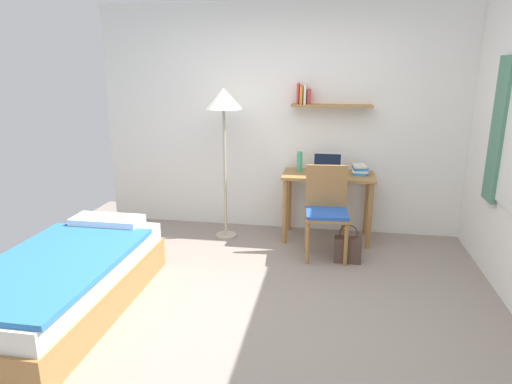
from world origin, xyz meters
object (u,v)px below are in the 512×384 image
at_px(desk_chair, 326,208).
at_px(laptop, 327,167).
at_px(water_bottle, 300,162).
at_px(handbag, 348,249).
at_px(desk, 328,188).
at_px(standing_lamp, 224,107).
at_px(book_stack, 360,170).
at_px(bed, 64,283).

xyz_separation_m(desk_chair, laptop, (-0.02, 0.56, 0.30)).
relative_size(water_bottle, handbag, 0.58).
bearing_deg(handbag, laptop, 109.25).
xyz_separation_m(desk, standing_lamp, (-1.14, -0.13, 0.88)).
height_order(standing_lamp, laptop, standing_lamp).
bearing_deg(book_stack, laptop, 175.31).
distance_m(desk, standing_lamp, 1.44).
xyz_separation_m(desk_chair, water_bottle, (-0.32, 0.53, 0.36)).
relative_size(bed, laptop, 5.87).
relative_size(desk_chair, standing_lamp, 0.55).
height_order(desk_chair, laptop, laptop).
xyz_separation_m(standing_lamp, book_stack, (1.48, 0.19, -0.67)).
height_order(desk, desk_chair, desk_chair).
bearing_deg(bed, laptop, 45.45).
height_order(desk, handbag, desk).
height_order(bed, laptop, laptop).
bearing_deg(desk, desk_chair, -90.38).
xyz_separation_m(standing_lamp, laptop, (1.12, 0.22, -0.67)).
bearing_deg(book_stack, water_bottle, -179.54).
xyz_separation_m(desk_chair, standing_lamp, (-1.14, 0.34, 0.97)).
bearing_deg(handbag, water_bottle, 129.64).
height_order(laptop, water_bottle, water_bottle).
bearing_deg(laptop, standing_lamp, -168.91).
bearing_deg(book_stack, handbag, -99.48).
relative_size(laptop, book_stack, 1.42).
distance_m(desk, handbag, 0.80).
bearing_deg(handbag, bed, -149.26).
height_order(desk_chair, handbag, desk_chair).
relative_size(desk, handbag, 2.50).
bearing_deg(water_bottle, laptop, 6.44).
distance_m(desk_chair, book_stack, 0.70).
xyz_separation_m(desk, water_bottle, (-0.33, 0.05, 0.27)).
xyz_separation_m(bed, book_stack, (2.36, 2.01, 0.57)).
relative_size(standing_lamp, water_bottle, 7.30).
bearing_deg(water_bottle, desk_chair, -58.62).
height_order(desk_chair, book_stack, desk_chair).
bearing_deg(desk_chair, laptop, 91.64).
relative_size(desk_chair, handbag, 2.33).
xyz_separation_m(bed, desk, (2.02, 1.95, 0.36)).
xyz_separation_m(bed, desk_chair, (2.02, 1.47, 0.27)).
bearing_deg(desk, water_bottle, 170.51).
bearing_deg(desk_chair, bed, -143.91).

